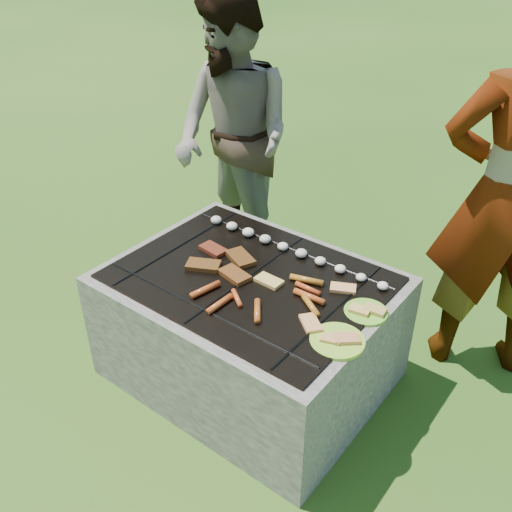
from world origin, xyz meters
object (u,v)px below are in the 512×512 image
at_px(bystander, 233,140).
at_px(plate_near, 338,341).
at_px(cook, 512,197).
at_px(fire_pit, 250,331).
at_px(plate_far, 366,311).

bearing_deg(bystander, plate_near, -21.53).
distance_m(plate_near, cook, 1.08).
bearing_deg(fire_pit, plate_far, 10.12).
height_order(cook, bystander, cook).
relative_size(fire_pit, bystander, 0.75).
bearing_deg(plate_near, plate_far, 90.06).
xyz_separation_m(fire_pit, cook, (0.87, 0.83, 0.68)).
relative_size(fire_pit, plate_near, 4.38).
bearing_deg(plate_far, plate_near, -89.94).
height_order(plate_far, cook, cook).
bearing_deg(bystander, fire_pit, -32.67).
height_order(fire_pit, plate_far, plate_far).
bearing_deg(plate_far, cook, 67.29).
bearing_deg(cook, plate_near, 43.19).
relative_size(plate_near, cook, 0.15).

